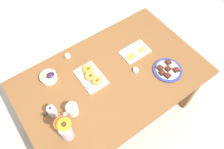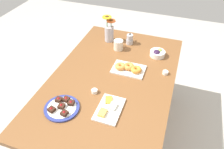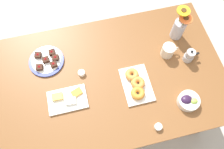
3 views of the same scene
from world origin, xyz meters
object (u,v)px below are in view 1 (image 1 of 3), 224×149
Objects in this scene: flower_vase at (66,131)px; moka_pot at (52,111)px; coffee_mug at (72,110)px; jam_cup_honey at (136,70)px; cheese_platter at (135,52)px; croissant_platter at (91,76)px; dessert_plate at (167,70)px; grape_bowl at (49,77)px; jam_cup_berry at (68,56)px; dining_table at (112,82)px.

moka_pot is at bearing -87.08° from flower_vase.
flower_vase is 0.22m from moka_pot.
coffee_mug is 2.64× the size of jam_cup_honey.
croissant_platter reaches higher than cheese_platter.
cheese_platter is 0.34m from dessert_plate.
grape_bowl is 0.50× the size of croissant_platter.
dessert_plate is at bearing 107.47° from cheese_platter.
moka_pot reaches higher than jam_cup_honey.
jam_cup_berry is at bearing -115.26° from coffee_mug.
moka_pot reaches higher than croissant_platter.
cheese_platter is at bearing -166.96° from coffee_mug.
jam_cup_berry is (0.40, -0.48, 0.00)m from jam_cup_honey.
coffee_mug reaches higher than cheese_platter.
jam_cup_berry is at bearing -155.25° from grape_bowl.
coffee_mug is at bearing 13.04° from cheese_platter.
dessert_plate is at bearing 170.52° from coffee_mug.
flower_vase is at bearing 38.25° from croissant_platter.
croissant_platter and dessert_plate have the same top height.
flower_vase is at bearing 92.92° from moka_pot.
jam_cup_honey is 0.40× the size of moka_pot.
jam_cup_honey is at bearing -168.78° from flower_vase.
croissant_platter is 2.35× the size of moka_pot.
cheese_platter is 0.62m from jam_cup_berry.
jam_cup_honey is (-0.20, 0.07, 0.10)m from dining_table.
croissant_platter reaches higher than dining_table.
grape_bowl is at bearing -102.01° from flower_vase.
moka_pot is at bearing 0.77° from dining_table.
croissant_platter is 0.39m from jam_cup_honey.
jam_cup_berry is (-0.23, -0.49, -0.03)m from coffee_mug.
moka_pot is at bearing 6.36° from cheese_platter.
jam_cup_honey is at bearing 150.22° from grape_bowl.
grape_bowl is 0.80m from cheese_platter.
jam_cup_honey is (0.13, 0.16, 0.00)m from cheese_platter.
cheese_platter is 0.95× the size of flower_vase.
grape_bowl is 0.52× the size of flower_vase.
croissant_platter is 0.66m from dessert_plate.
croissant_platter is 1.11× the size of dessert_plate.
coffee_mug is 0.38m from grape_bowl.
croissant_platter reaches higher than jam_cup_berry.
croissant_platter is (0.15, -0.10, 0.11)m from dining_table.
croissant_platter is at bearing 146.48° from grape_bowl.
croissant_platter is at bearing -141.75° from flower_vase.
grape_bowl is 0.33m from moka_pot.
jam_cup_honey is at bearing 175.16° from moka_pot.
dining_table is 0.24m from jam_cup_honey.
cheese_platter reaches higher than jam_cup_honey.
coffee_mug is 0.49× the size of cheese_platter.
coffee_mug is at bearing 149.65° from moka_pot.
croissant_platter is at bearing -29.72° from dessert_plate.
cheese_platter is at bearing -127.47° from jam_cup_honey.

